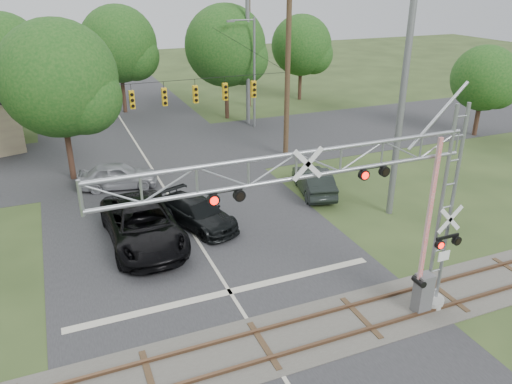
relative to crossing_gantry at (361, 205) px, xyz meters
name	(u,v)px	position (x,y,z in m)	size (l,w,h in m)	color
road_main	(198,242)	(-3.27, 8.37, -5.01)	(14.00, 90.00, 0.02)	#28282A
road_cross	(143,155)	(-3.27, 22.37, -5.01)	(90.00, 12.00, 0.02)	#28282A
railroad_track	(264,345)	(-3.27, 0.37, -4.99)	(90.00, 3.20, 0.17)	#43403A
crossing_gantry	(361,205)	(0.00, 0.00, 0.00)	(12.85, 1.03, 8.03)	#989893
traffic_signal_span	(161,87)	(-2.42, 18.37, 0.55)	(19.34, 0.36, 11.50)	slate
pickup_black	(143,225)	(-5.69, 9.34, -4.05)	(3.22, 6.99, 1.94)	black
car_dark	(198,213)	(-2.72, 10.09, -4.30)	(2.02, 4.97, 1.44)	black
sedan_silver	(118,175)	(-5.78, 16.83, -4.22)	(1.88, 4.66, 1.59)	#95979C
suv_dark	(314,181)	(4.79, 11.56, -4.25)	(1.63, 4.68, 1.54)	black
streetlight	(252,68)	(6.79, 26.09, -0.03)	(2.38, 0.25, 8.92)	slate
utility_poles	(180,70)	(-0.67, 20.34, 1.17)	(27.02, 25.90, 14.55)	#3A251B
treeline	(87,58)	(-5.74, 29.39, 1.05)	(56.46, 24.41, 9.89)	#3C261B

